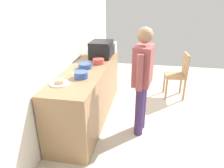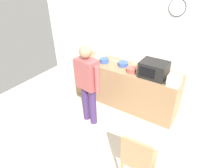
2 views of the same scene
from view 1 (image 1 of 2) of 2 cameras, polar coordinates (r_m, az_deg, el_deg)
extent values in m
plane|color=beige|center=(3.87, 12.89, -8.16)|extent=(6.00, 6.00, 0.00)
cube|color=silver|center=(3.66, -11.59, 12.02)|extent=(5.40, 0.10, 2.60)
cube|color=#93704C|center=(3.55, -6.36, -2.32)|extent=(2.36, 0.62, 0.91)
cube|color=black|center=(3.92, -2.97, 9.62)|extent=(0.50, 0.38, 0.30)
cube|color=black|center=(3.83, -0.33, 9.31)|extent=(0.30, 0.01, 0.18)
cylinder|color=white|center=(2.76, -14.35, 0.10)|extent=(0.26, 0.26, 0.01)
cube|color=#DBBA7F|center=(2.75, -14.41, 0.73)|extent=(0.14, 0.14, 0.05)
cylinder|color=#33519E|center=(2.91, -8.57, 2.54)|extent=(0.20, 0.20, 0.09)
cylinder|color=#C64C42|center=(3.53, -3.74, 6.32)|extent=(0.19, 0.19, 0.09)
cylinder|color=#33519E|center=(3.32, -7.45, 5.02)|extent=(0.22, 0.22, 0.08)
cube|color=silver|center=(4.31, -0.07, 10.17)|extent=(0.22, 0.18, 0.20)
cube|color=silver|center=(3.54, -10.78, 5.34)|extent=(0.05, 0.17, 0.01)
cube|color=silver|center=(3.16, -10.45, 3.22)|extent=(0.17, 0.03, 0.01)
cylinder|color=#3D285D|center=(3.28, 8.28, -5.74)|extent=(0.13, 0.13, 0.80)
cylinder|color=#3D285D|center=(3.10, 7.58, -7.42)|extent=(0.13, 0.13, 0.80)
cube|color=#9E4C4C|center=(2.92, 8.66, 5.15)|extent=(0.43, 0.29, 0.55)
cylinder|color=#9E4C4C|center=(3.17, 9.46, 5.95)|extent=(0.09, 0.09, 0.50)
cylinder|color=#9E4C4C|center=(2.70, 7.65, 3.09)|extent=(0.09, 0.09, 0.50)
sphere|color=#A37A5B|center=(2.83, 9.16, 13.24)|extent=(0.22, 0.22, 0.22)
cylinder|color=#A87F56|center=(4.67, 14.26, 0.30)|extent=(0.04, 0.04, 0.45)
cylinder|color=#A87F56|center=(4.34, 14.80, -1.48)|extent=(0.04, 0.04, 0.45)
cylinder|color=#A87F56|center=(4.73, 18.53, 0.10)|extent=(0.04, 0.04, 0.45)
cylinder|color=#A87F56|center=(4.41, 19.37, -1.67)|extent=(0.04, 0.04, 0.45)
cube|color=#A87F56|center=(4.45, 17.10, 2.24)|extent=(0.43, 0.43, 0.04)
cube|color=#A87F56|center=(4.41, 19.76, 5.10)|extent=(0.40, 0.07, 0.45)
camera|label=2|loc=(5.32, 40.08, 26.31)|focal=31.12mm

